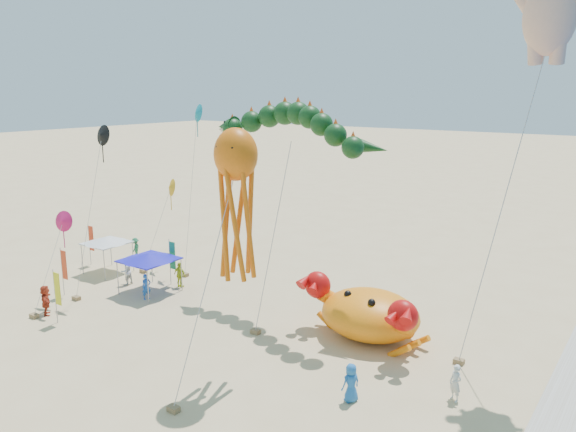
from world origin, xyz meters
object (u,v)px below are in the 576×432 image
(octopus_kite, at_px, (236,193))
(canopy_blue, at_px, (149,257))
(cherub_kite, at_px, (551,2))
(canopy_white, at_px, (106,240))
(crab_inflatable, at_px, (369,313))
(dragon_kite, at_px, (289,132))

(octopus_kite, height_order, canopy_blue, octopus_kite)
(cherub_kite, distance_m, canopy_white, 31.34)
(canopy_white, bearing_deg, canopy_blue, -10.40)
(octopus_kite, bearing_deg, canopy_white, 161.12)
(crab_inflatable, xyz_separation_m, dragon_kite, (-5.99, 1.10, 9.26))
(dragon_kite, relative_size, canopy_blue, 3.49)
(dragon_kite, xyz_separation_m, canopy_blue, (-8.95, -3.07, -8.24))
(crab_inflatable, bearing_deg, canopy_white, -177.43)
(crab_inflatable, distance_m, dragon_kite, 11.08)
(crab_inflatable, bearing_deg, octopus_kite, -115.30)
(cherub_kite, bearing_deg, dragon_kite, -176.91)
(canopy_blue, relative_size, canopy_white, 1.13)
(dragon_kite, distance_m, canopy_blue, 12.54)
(crab_inflatable, relative_size, octopus_kite, 0.64)
(dragon_kite, height_order, octopus_kite, dragon_kite)
(octopus_kite, relative_size, canopy_blue, 3.34)
(crab_inflatable, xyz_separation_m, canopy_white, (-20.62, -0.92, 1.02))
(dragon_kite, bearing_deg, octopus_kite, -70.98)
(dragon_kite, bearing_deg, canopy_blue, -161.08)
(cherub_kite, bearing_deg, octopus_kite, -140.20)
(canopy_blue, bearing_deg, canopy_white, 169.60)
(crab_inflatable, relative_size, canopy_blue, 2.14)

